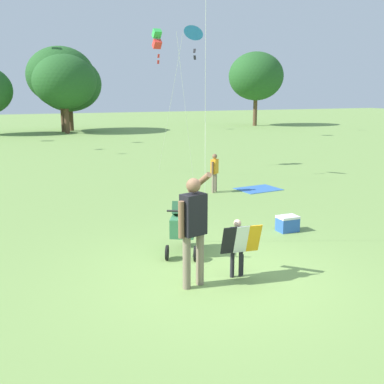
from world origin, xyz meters
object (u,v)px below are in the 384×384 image
object	(u,v)px
stroller	(183,223)
person_sitting_far	(215,170)
kite_orange_delta	(157,40)
child_with_butterfly_kite	(238,243)
cooler_box	(288,224)
picnic_blanket	(258,189)
kite_green_novelty	(193,34)
person_adult_flyer	(193,222)

from	to	relation	value
stroller	person_sitting_far	bearing A→B (deg)	58.48
kite_orange_delta	person_sitting_far	bearing A→B (deg)	-87.11
child_with_butterfly_kite	cooler_box	world-z (taller)	child_with_butterfly_kite
picnic_blanket	child_with_butterfly_kite	bearing A→B (deg)	-123.43
kite_green_novelty	stroller	bearing A→B (deg)	-114.22
person_adult_flyer	kite_orange_delta	size ratio (longest dim) A/B	0.34
stroller	picnic_blanket	xyz separation A→B (m)	(4.35, 4.54, -0.60)
kite_orange_delta	cooler_box	xyz separation A→B (m)	(0.01, -8.91, -4.76)
person_adult_flyer	kite_orange_delta	xyz separation A→B (m)	(3.07, 10.83, 3.88)
child_with_butterfly_kite	kite_orange_delta	xyz separation A→B (m)	(2.25, 10.79, 4.33)
kite_green_novelty	picnic_blanket	distance (m)	5.54
kite_orange_delta	kite_green_novelty	xyz separation A→B (m)	(0.43, -2.51, -0.05)
person_sitting_far	cooler_box	xyz separation A→B (m)	(-0.22, -4.27, -0.53)
child_with_butterfly_kite	picnic_blanket	bearing A→B (deg)	56.57
kite_orange_delta	cooler_box	distance (m)	10.10
kite_orange_delta	picnic_blanket	world-z (taller)	kite_orange_delta
cooler_box	kite_green_novelty	bearing A→B (deg)	86.31
cooler_box	stroller	bearing A→B (deg)	-171.00
stroller	kite_orange_delta	xyz separation A→B (m)	(2.64, 9.33, 4.33)
person_adult_flyer	picnic_blanket	bearing A→B (deg)	51.63
child_with_butterfly_kite	kite_green_novelty	distance (m)	9.70
person_sitting_far	cooler_box	distance (m)	4.31
person_sitting_far	person_adult_flyer	bearing A→B (deg)	-118.09
picnic_blanket	person_adult_flyer	bearing A→B (deg)	-128.37
child_with_butterfly_kite	person_adult_flyer	xyz separation A→B (m)	(-0.82, -0.03, 0.45)
person_sitting_far	cooler_box	bearing A→B (deg)	-92.95
stroller	person_sitting_far	xyz separation A→B (m)	(2.88, 4.69, 0.10)
person_sitting_far	picnic_blanket	distance (m)	1.64
child_with_butterfly_kite	stroller	bearing A→B (deg)	105.01
stroller	cooler_box	world-z (taller)	stroller
stroller	kite_orange_delta	distance (m)	10.62
stroller	picnic_blanket	world-z (taller)	stroller
child_with_butterfly_kite	stroller	xyz separation A→B (m)	(-0.39, 1.46, -0.00)
child_with_butterfly_kite	picnic_blanket	size ratio (longest dim) A/B	0.77
kite_green_novelty	person_sitting_far	size ratio (longest dim) A/B	4.33
child_with_butterfly_kite	person_sitting_far	size ratio (longest dim) A/B	0.84
person_sitting_far	picnic_blanket	bearing A→B (deg)	-5.86
child_with_butterfly_kite	person_adult_flyer	bearing A→B (deg)	-177.59
picnic_blanket	cooler_box	world-z (taller)	cooler_box
child_with_butterfly_kite	kite_green_novelty	xyz separation A→B (m)	(2.68, 8.29, 4.28)
stroller	kite_orange_delta	bearing A→B (deg)	74.18
kite_green_novelty	person_sitting_far	xyz separation A→B (m)	(-0.19, -2.13, -4.18)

